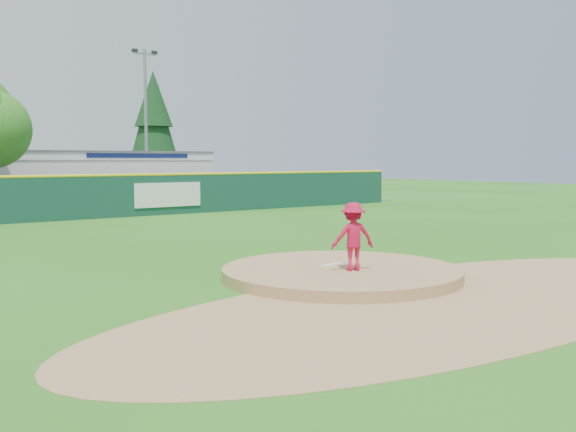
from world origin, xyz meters
TOP-DOWN VIEW (x-y plane):
  - ground at (0.00, 0.00)m, footprint 120.00×120.00m
  - pitchers_mound at (0.00, 0.00)m, footprint 5.50×5.50m
  - pitching_rubber at (0.00, 0.30)m, footprint 0.60×0.15m
  - infield_dirt_arc at (0.00, -3.00)m, footprint 15.40×15.40m
  - parking_lot at (0.00, 27.00)m, footprint 44.00×16.00m
  - pitcher at (-0.07, -0.46)m, footprint 1.13×0.89m
  - van at (5.69, 22.67)m, footprint 4.91×3.39m
  - pool_building_grp at (6.00, 31.99)m, footprint 15.20×8.20m
  - fence_banners at (-2.46, 17.92)m, footprint 18.22×0.04m
  - outfield_fence at (0.00, 18.00)m, footprint 40.00×0.14m
  - conifer_tree at (13.00, 36.00)m, footprint 4.40×4.40m
  - light_pole_right at (9.00, 29.00)m, footprint 1.75×0.25m

SIDE VIEW (x-z plane):
  - ground at x=0.00m, z-range 0.00..0.00m
  - pitchers_mound at x=0.00m, z-range -0.25..0.25m
  - infield_dirt_arc at x=0.00m, z-range 0.00..0.01m
  - parking_lot at x=0.00m, z-range 0.00..0.02m
  - pitching_rubber at x=0.00m, z-range 0.25..0.29m
  - van at x=5.69m, z-range 0.02..1.27m
  - fence_banners at x=-2.46m, z-range 0.40..1.60m
  - pitcher at x=-0.07m, z-range 0.25..1.78m
  - outfield_fence at x=0.00m, z-range 0.05..2.12m
  - pool_building_grp at x=6.00m, z-range 0.01..3.32m
  - conifer_tree at x=13.00m, z-range 0.79..10.29m
  - light_pole_right at x=9.00m, z-range 0.54..10.54m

